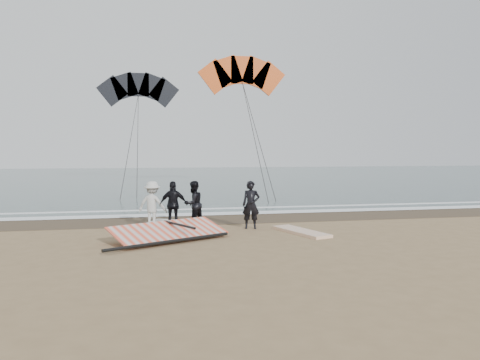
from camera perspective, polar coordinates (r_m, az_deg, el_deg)
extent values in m
plane|color=#8C704C|center=(13.76, 0.45, -7.46)|extent=(120.00, 120.00, 0.00)
cube|color=#233838|center=(46.38, -7.94, 0.30)|extent=(120.00, 54.00, 0.02)
cube|color=#4C3D2B|center=(18.13, -2.48, -4.76)|extent=(120.00, 2.80, 0.01)
cube|color=white|center=(19.49, -3.12, -4.11)|extent=(120.00, 0.90, 0.01)
cube|color=white|center=(21.16, -3.78, -3.51)|extent=(120.00, 0.45, 0.01)
imported|color=black|center=(15.83, 1.35, -3.03)|extent=(0.65, 0.49, 1.62)
cube|color=silver|center=(15.20, 7.45, -6.25)|extent=(1.35, 2.43, 0.09)
cube|color=silver|center=(16.48, -10.55, -5.49)|extent=(1.61, 2.61, 0.11)
imported|color=black|center=(16.37, -5.71, -2.89)|extent=(0.98, 0.94, 1.59)
imported|color=black|center=(16.12, -8.12, -2.99)|extent=(0.96, 0.46, 1.60)
imported|color=silver|center=(16.39, -10.63, -2.93)|extent=(1.18, 0.96, 1.59)
cube|color=black|center=(14.64, -9.56, -6.66)|extent=(2.33, 1.57, 0.09)
cube|color=#FA4929|center=(14.01, -8.67, -6.05)|extent=(3.64, 2.74, 0.36)
cylinder|color=black|center=(13.28, -8.50, -7.42)|extent=(3.55, 1.90, 0.09)
cylinder|color=black|center=(14.01, -7.44, -5.43)|extent=(0.85, 1.55, 0.07)
cylinder|color=#262626|center=(28.89, 1.57, 6.05)|extent=(0.04, 0.04, 13.75)
cylinder|color=#262626|center=(29.38, 1.97, 6.01)|extent=(0.04, 0.04, 13.02)
cylinder|color=#262626|center=(33.49, -13.10, 5.46)|extent=(0.04, 0.04, 18.02)
cylinder|color=#262626|center=(33.95, -12.36, 5.44)|extent=(0.04, 0.04, 17.15)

